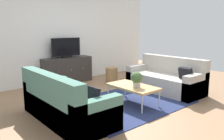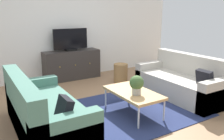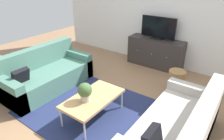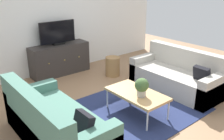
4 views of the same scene
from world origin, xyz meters
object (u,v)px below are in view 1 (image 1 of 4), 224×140
(couch_left_side, at_px, (64,105))
(potted_plant, at_px, (137,79))
(flat_screen_tv, at_px, (66,48))
(couch_right_side, at_px, (167,80))
(coffee_table, at_px, (133,87))
(tv_console, at_px, (67,70))
(wicker_basket, at_px, (112,76))

(couch_left_side, distance_m, potted_plant, 1.51)
(flat_screen_tv, bearing_deg, couch_right_side, -58.65)
(couch_left_side, xyz_separation_m, couch_right_side, (2.87, 0.00, 0.00))
(couch_right_side, height_order, coffee_table, couch_right_side)
(tv_console, relative_size, flat_screen_tv, 1.61)
(tv_console, bearing_deg, potted_plant, -89.29)
(coffee_table, bearing_deg, couch_left_side, 173.21)
(couch_left_side, distance_m, tv_console, 2.77)
(couch_left_side, bearing_deg, tv_console, 59.20)
(potted_plant, height_order, wicker_basket, potted_plant)
(couch_right_side, bearing_deg, wicker_basket, 110.99)
(potted_plant, relative_size, tv_console, 0.22)
(couch_right_side, relative_size, tv_console, 1.32)
(couch_right_side, relative_size, flat_screen_tv, 2.11)
(coffee_table, bearing_deg, flat_screen_tv, 91.55)
(tv_console, xyz_separation_m, wicker_basket, (0.90, -0.91, -0.14))
(coffee_table, height_order, wicker_basket, wicker_basket)
(couch_right_side, height_order, potted_plant, couch_right_side)
(couch_right_side, relative_size, wicker_basket, 4.08)
(couch_left_side, height_order, potted_plant, couch_left_side)
(coffee_table, relative_size, potted_plant, 3.38)
(potted_plant, height_order, tv_console, tv_console)
(couch_left_side, xyz_separation_m, flat_screen_tv, (1.42, 2.39, 0.72))
(flat_screen_tv, xyz_separation_m, wicker_basket, (0.90, -0.93, -0.78))
(tv_console, bearing_deg, flat_screen_tv, 90.00)
(flat_screen_tv, bearing_deg, wicker_basket, -46.10)
(coffee_table, xyz_separation_m, tv_console, (-0.07, 2.55, -0.00))
(couch_right_side, xyz_separation_m, wicker_basket, (-0.56, 1.46, -0.05))
(potted_plant, bearing_deg, flat_screen_tv, 90.70)
(couch_left_side, bearing_deg, couch_right_side, 0.00)
(couch_right_side, bearing_deg, couch_left_side, 180.00)
(couch_left_side, bearing_deg, potted_plant, -12.27)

